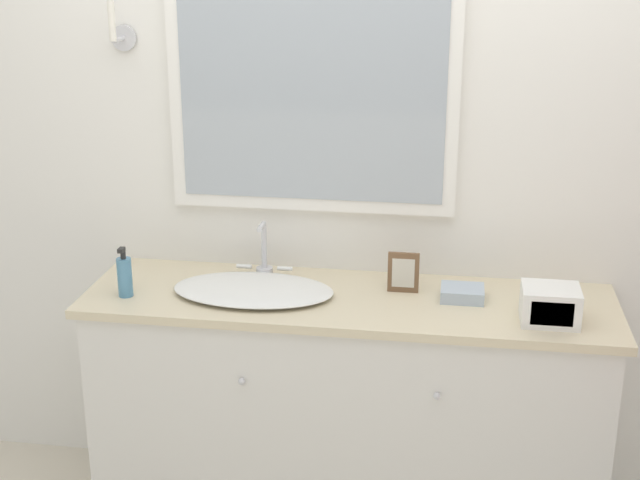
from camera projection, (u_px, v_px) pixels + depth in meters
wall_back at (358, 156)px, 3.15m from camera, size 8.00×0.18×2.55m
vanity_counter at (347, 408)px, 3.16m from camera, size 1.80×0.53×0.86m
sink_basin at (254, 288)px, 3.04m from camera, size 0.55×0.38×0.21m
soap_bottle at (125, 276)px, 3.01m from camera, size 0.05×0.05×0.18m
appliance_box at (550, 305)px, 2.81m from camera, size 0.18×0.15×0.12m
picture_frame at (403, 272)px, 3.04m from camera, size 0.11×0.01×0.14m
hand_towel_near_sink at (462, 293)px, 3.00m from camera, size 0.14×0.12×0.04m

